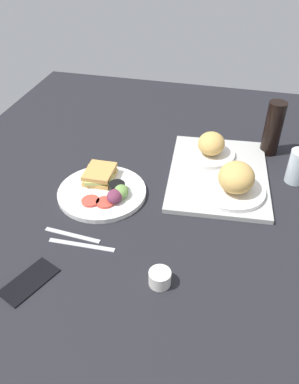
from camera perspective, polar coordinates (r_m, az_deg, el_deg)
The scene contains 11 objects.
ground_plane at distance 123.55cm, azimuth -1.13°, elevation -1.25°, with size 190.00×150.00×3.00cm, color black.
serving_tray at distance 133.41cm, azimuth 10.22°, elevation 2.67°, with size 45.00×33.00×1.60cm, color #B2B2AD.
bread_plate_near at distance 139.47cm, azimuth 8.98°, elevation 6.58°, with size 19.63×19.63×8.97cm.
bread_plate_far at distance 122.36cm, azimuth 12.61°, elevation 1.55°, with size 21.39×21.39×10.32cm.
plate_with_salad at distance 123.85cm, azimuth -6.84°, elevation 0.44°, with size 28.46×28.46×5.40cm.
drinking_glass at distance 135.24cm, azimuth 21.24°, elevation 3.55°, with size 6.49×6.49×11.60cm, color silver.
soda_bottle at distance 146.37cm, azimuth 17.96°, elevation 9.02°, with size 6.40×6.40×20.09cm, color black.
espresso_cup at distance 96.55cm, azimuth 1.55°, elevation -12.70°, with size 5.60×5.60×4.00cm, color silver.
fork at distance 111.38cm, azimuth -11.46°, elevation -6.29°, with size 17.00×1.40×0.50cm, color #B7B7BC.
knife at distance 108.11cm, azimuth -10.11°, elevation -7.76°, with size 19.00×1.40×0.50cm, color #B7B7BC.
cell_phone at distance 102.52cm, azimuth -17.51°, elevation -12.53°, with size 14.40×7.20×0.80cm, color black.
Camera 1 is at (92.30, 24.97, 76.74)cm, focal length 35.73 mm.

